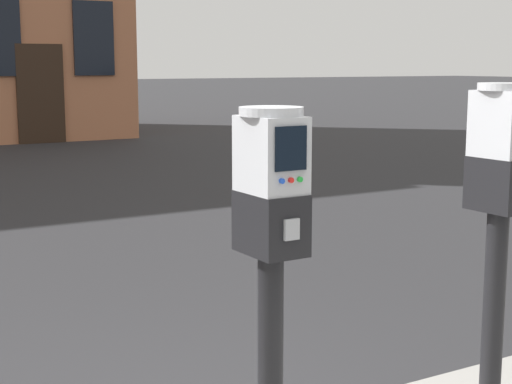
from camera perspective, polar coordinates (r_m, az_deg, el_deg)
The scene contains 2 objects.
parking_meter_twin_adjacent at distance 2.66m, azimuth 1.10°, elevation -3.20°, with size 0.22×0.25×1.40m.
parking_meter_end_of_row at distance 3.34m, azimuth 17.33°, elevation -0.25°, with size 0.22×0.25×1.47m.
Camera 1 is at (-1.15, -2.55, 1.69)m, focal length 54.88 mm.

